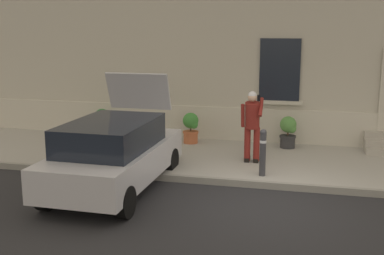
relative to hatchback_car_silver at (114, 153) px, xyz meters
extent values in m
plane|color=#232326|center=(3.03, -0.10, -0.80)|extent=(80.00, 80.00, 0.00)
cube|color=#99968E|center=(3.03, 2.70, -0.72)|extent=(24.00, 3.60, 0.15)
cube|color=gray|center=(3.03, 0.84, -0.72)|extent=(24.00, 0.12, 0.15)
cube|color=#B2AD9E|center=(3.03, 5.20, 2.95)|extent=(24.00, 1.40, 7.50)
cube|color=#BCB7A8|center=(3.03, 4.48, -0.25)|extent=(24.00, 0.08, 1.10)
cube|color=black|center=(3.05, 4.47, 1.40)|extent=(1.10, 0.06, 1.70)
cube|color=#BCB7A8|center=(3.05, 4.44, 0.50)|extent=(1.30, 0.12, 0.10)
cube|color=#B7B7BF|center=(0.00, 0.02, -0.18)|extent=(1.82, 4.03, 0.64)
cube|color=black|center=(0.00, -0.13, 0.42)|extent=(1.58, 2.43, 0.56)
cube|color=black|center=(0.04, 2.03, -0.40)|extent=(1.66, 0.13, 0.20)
cube|color=yellow|center=(0.04, 2.03, -0.22)|extent=(0.52, 0.03, 0.12)
cube|color=#B21414|center=(-0.72, 2.04, 0.04)|extent=(0.16, 0.04, 0.18)
cube|color=#B21414|center=(0.79, 2.01, 0.04)|extent=(0.16, 0.04, 0.18)
cube|color=#B7B7BF|center=(0.02, 1.47, 1.10)|extent=(1.49, 0.39, 0.87)
cylinder|color=black|center=(-0.82, -1.37, -0.50)|extent=(0.21, 0.60, 0.60)
cylinder|color=black|center=(0.77, -1.40, -0.50)|extent=(0.21, 0.60, 0.60)
cylinder|color=black|center=(-0.77, 1.43, -0.50)|extent=(0.21, 0.60, 0.60)
cylinder|color=black|center=(0.82, 1.40, -0.50)|extent=(0.21, 0.60, 0.60)
cylinder|color=#333338|center=(2.94, 1.25, -0.17)|extent=(0.14, 0.14, 0.95)
sphere|color=#333338|center=(2.94, 1.25, 0.32)|extent=(0.15, 0.15, 0.15)
cylinder|color=silver|center=(2.94, 1.25, 0.12)|extent=(0.15, 0.15, 0.06)
cylinder|color=#333338|center=(-1.31, 1.25, -0.17)|extent=(0.14, 0.14, 0.95)
sphere|color=#333338|center=(-1.31, 1.25, 0.32)|extent=(0.15, 0.15, 0.15)
cylinder|color=silver|center=(-1.31, 1.25, 0.12)|extent=(0.15, 0.15, 0.06)
cylinder|color=maroon|center=(2.47, 2.29, -0.20)|extent=(0.15, 0.15, 0.82)
cube|color=black|center=(2.47, 2.35, -0.60)|extent=(0.12, 0.28, 0.10)
cylinder|color=maroon|center=(2.69, 2.29, -0.20)|extent=(0.15, 0.15, 0.82)
cube|color=black|center=(2.69, 2.35, -0.60)|extent=(0.12, 0.28, 0.10)
cylinder|color=maroon|center=(2.58, 2.23, 0.52)|extent=(0.34, 0.44, 0.67)
sphere|color=tan|center=(2.58, 2.16, 0.96)|extent=(0.22, 0.22, 0.22)
sphere|color=silver|center=(2.58, 2.16, 0.99)|extent=(0.21, 0.21, 0.21)
cylinder|color=maroon|center=(2.36, 2.19, 0.50)|extent=(0.09, 0.19, 0.57)
cylinder|color=maroon|center=(2.78, 2.19, 0.72)|extent=(0.09, 0.42, 0.42)
cube|color=black|center=(2.73, 2.14, 0.94)|extent=(0.07, 0.02, 0.15)
cylinder|color=#606B38|center=(-2.00, 3.90, -0.48)|extent=(0.40, 0.40, 0.34)
cylinder|color=#606B38|center=(-2.00, 3.90, -0.34)|extent=(0.44, 0.44, 0.05)
cylinder|color=#47331E|center=(-2.00, 3.90, -0.19)|extent=(0.04, 0.04, 0.24)
sphere|color=#286B2D|center=(-2.00, 3.90, -0.01)|extent=(0.44, 0.44, 0.44)
sphere|color=#286B2D|center=(-1.90, 3.85, -0.11)|extent=(0.24, 0.24, 0.24)
cylinder|color=#B25B38|center=(0.68, 3.87, -0.48)|extent=(0.40, 0.40, 0.34)
cylinder|color=#B25B38|center=(0.68, 3.87, -0.34)|extent=(0.44, 0.44, 0.05)
cylinder|color=#47331E|center=(0.68, 3.87, -0.19)|extent=(0.04, 0.04, 0.24)
sphere|color=#387F33|center=(0.68, 3.87, -0.01)|extent=(0.44, 0.44, 0.44)
sphere|color=#387F33|center=(0.78, 3.82, -0.11)|extent=(0.24, 0.24, 0.24)
cylinder|color=#2D2D30|center=(3.36, 3.94, -0.48)|extent=(0.40, 0.40, 0.34)
cylinder|color=#2D2D30|center=(3.36, 3.94, -0.34)|extent=(0.44, 0.44, 0.05)
cylinder|color=#47331E|center=(3.36, 3.94, -0.19)|extent=(0.04, 0.04, 0.24)
sphere|color=#4C843D|center=(3.36, 3.94, -0.01)|extent=(0.44, 0.44, 0.44)
sphere|color=#4C843D|center=(3.46, 3.89, -0.11)|extent=(0.24, 0.24, 0.24)
camera|label=1|loc=(3.87, -9.15, 2.58)|focal=45.80mm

